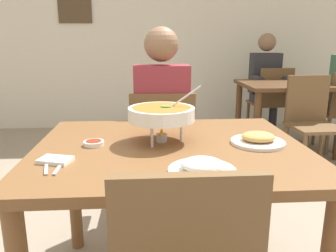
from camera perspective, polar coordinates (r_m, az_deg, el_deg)
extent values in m
cube|color=beige|center=(4.83, -2.79, 17.68)|extent=(10.00, 0.10, 3.00)
cube|color=#4C3823|center=(4.87, -15.68, 19.82)|extent=(0.44, 0.03, 0.56)
cube|color=brown|center=(1.49, 0.40, -4.04)|extent=(1.19, 0.97, 0.04)
cylinder|color=brown|center=(2.07, -15.72, -10.64)|extent=(0.07, 0.07, 0.73)
cylinder|color=brown|center=(2.13, 14.20, -9.86)|extent=(0.07, 0.07, 0.73)
cube|color=brown|center=(2.41, -1.17, -4.70)|extent=(0.44, 0.44, 0.03)
cube|color=brown|center=(2.15, -0.95, -0.40)|extent=(0.42, 0.04, 0.45)
cylinder|color=brown|center=(2.68, 2.74, -7.82)|extent=(0.04, 0.04, 0.42)
cylinder|color=brown|center=(2.67, -5.47, -8.00)|extent=(0.04, 0.04, 0.42)
cylinder|color=brown|center=(2.34, 3.83, -11.33)|extent=(0.04, 0.04, 0.42)
cylinder|color=brown|center=(2.32, -5.70, -11.58)|extent=(0.04, 0.04, 0.42)
cylinder|color=#2D2D38|center=(2.51, 1.13, -9.03)|extent=(0.10, 0.10, 0.45)
cylinder|color=#2D2D38|center=(2.50, -3.49, -9.14)|extent=(0.10, 0.10, 0.45)
cube|color=#2D2D38|center=(2.37, -1.16, -3.14)|extent=(0.32, 0.32, 0.12)
cube|color=maroon|center=(2.22, -1.10, 3.89)|extent=(0.36, 0.20, 0.50)
sphere|color=#846047|center=(2.18, -1.15, 13.76)|extent=(0.22, 0.22, 0.22)
cylinder|color=maroon|center=(2.43, 2.44, 3.64)|extent=(0.08, 0.28, 0.08)
cylinder|color=maroon|center=(2.42, -5.12, 3.53)|extent=(0.08, 0.28, 0.08)
cylinder|color=silver|center=(1.53, 2.26, -0.81)|extent=(0.01, 0.01, 0.10)
cylinder|color=silver|center=(1.60, -2.86, -0.17)|extent=(0.01, 0.01, 0.10)
cylinder|color=silver|center=(1.45, -2.73, -1.72)|extent=(0.01, 0.01, 0.10)
torus|color=silver|center=(1.51, -1.12, 0.96)|extent=(0.21, 0.21, 0.01)
cylinder|color=#B2B2B7|center=(1.53, -1.10, -2.03)|extent=(0.05, 0.05, 0.04)
cone|color=orange|center=(1.52, -1.11, -0.87)|extent=(0.02, 0.02, 0.04)
cylinder|color=white|center=(1.51, -1.12, 2.07)|extent=(0.30, 0.30, 0.06)
cylinder|color=#AD6023|center=(1.50, -1.13, 3.00)|extent=(0.26, 0.26, 0.01)
ellipsoid|color=#388433|center=(1.50, -0.37, 3.35)|extent=(0.05, 0.03, 0.01)
cylinder|color=silver|center=(1.52, 2.23, 4.49)|extent=(0.18, 0.01, 0.13)
cylinder|color=white|center=(1.19, 5.81, -7.66)|extent=(0.24, 0.24, 0.01)
ellipsoid|color=white|center=(1.18, 5.84, -6.51)|extent=(0.15, 0.13, 0.04)
cylinder|color=white|center=(1.56, 15.05, -2.69)|extent=(0.24, 0.24, 0.01)
ellipsoid|color=tan|center=(1.55, 15.11, -1.79)|extent=(0.15, 0.13, 0.04)
cylinder|color=white|center=(1.52, -12.54, -2.89)|extent=(0.09, 0.09, 0.02)
cylinder|color=maroon|center=(1.51, -12.56, -2.57)|extent=(0.07, 0.07, 0.01)
cube|color=white|center=(1.35, -18.64, -5.54)|extent=(0.14, 0.11, 0.02)
cube|color=silver|center=(1.31, -20.01, -6.43)|extent=(0.05, 0.17, 0.01)
cube|color=silver|center=(1.30, -17.88, -6.45)|extent=(0.02, 0.17, 0.01)
cube|color=#51331C|center=(3.90, 19.80, 6.63)|extent=(1.00, 0.80, 0.04)
cylinder|color=#51331C|center=(3.50, 14.84, -0.27)|extent=(0.07, 0.07, 0.73)
cylinder|color=#51331C|center=(4.13, 11.88, 2.12)|extent=(0.07, 0.07, 0.73)
cylinder|color=#51331C|center=(4.45, 22.85, 2.16)|extent=(0.07, 0.07, 0.73)
cylinder|color=brown|center=(4.36, 23.66, -0.28)|extent=(0.04, 0.04, 0.42)
cylinder|color=brown|center=(4.02, 25.56, -1.66)|extent=(0.04, 0.04, 0.42)
cube|color=brown|center=(4.51, 16.72, 3.72)|extent=(0.47, 0.47, 0.03)
cube|color=brown|center=(4.29, 18.03, 6.36)|extent=(0.42, 0.07, 0.45)
cylinder|color=brown|center=(4.80, 17.68, 1.53)|extent=(0.04, 0.04, 0.42)
cylinder|color=brown|center=(4.65, 13.44, 1.42)|extent=(0.04, 0.04, 0.42)
cylinder|color=brown|center=(4.47, 19.71, 0.44)|extent=(0.04, 0.04, 0.42)
cylinder|color=brown|center=(4.31, 15.21, 0.29)|extent=(0.04, 0.04, 0.42)
cube|color=brown|center=(3.42, 23.80, -0.19)|extent=(0.45, 0.45, 0.03)
cube|color=brown|center=(3.54, 22.63, 4.38)|extent=(0.42, 0.05, 0.45)
cylinder|color=brown|center=(3.23, 22.09, -4.99)|extent=(0.04, 0.04, 0.42)
cylinder|color=brown|center=(3.55, 19.28, -3.01)|extent=(0.04, 0.04, 0.42)
cylinder|color=brown|center=(3.73, 24.59, -2.72)|extent=(0.04, 0.04, 0.42)
cylinder|color=#2D2D38|center=(4.42, 14.96, 0.84)|extent=(0.10, 0.10, 0.45)
cylinder|color=#2D2D38|center=(4.49, 17.38, 0.87)|extent=(0.10, 0.10, 0.45)
cube|color=#2D2D38|center=(4.43, 16.26, 4.56)|extent=(0.32, 0.32, 0.12)
cube|color=#2D2D33|center=(4.47, 16.19, 8.66)|extent=(0.36, 0.20, 0.50)
sphere|color=#846047|center=(4.45, 16.54, 13.53)|extent=(0.22, 0.22, 0.22)
cylinder|color=#2D2D33|center=(4.23, 15.00, 7.77)|extent=(0.08, 0.28, 0.08)
cylinder|color=#2D2D33|center=(4.35, 19.04, 7.64)|extent=(0.08, 0.28, 0.08)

